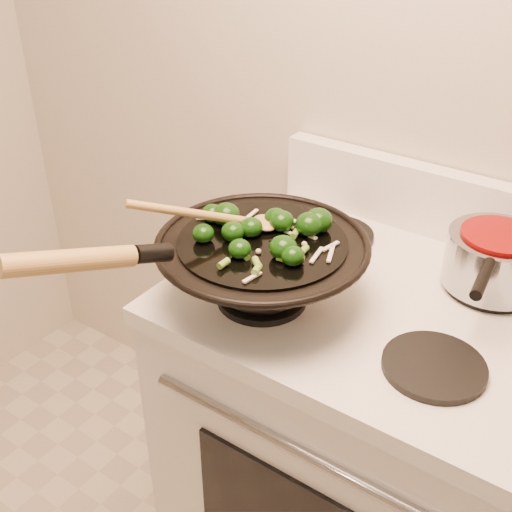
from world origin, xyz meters
The scene contains 5 objects.
stove centered at (-0.27, 1.17, 0.47)m, with size 0.78×0.67×1.08m.
wok centered at (-0.45, 1.02, 1.00)m, with size 0.41×0.67×0.27m.
stirfry centered at (-0.46, 1.04, 1.08)m, with size 0.30×0.26×0.05m.
wooden_spoon centered at (-0.52, 1.00, 1.09)m, with size 0.20×0.26×0.10m.
saucepan centered at (-0.09, 1.32, 0.99)m, with size 0.20×0.32×0.12m.
Camera 1 is at (0.13, 0.16, 1.67)m, focal length 45.00 mm.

